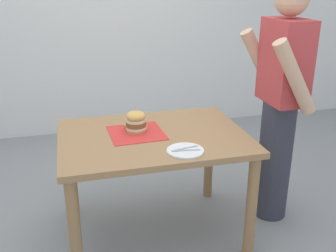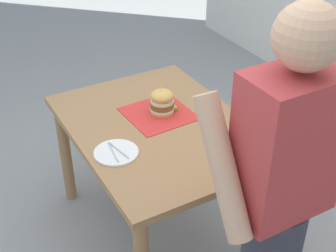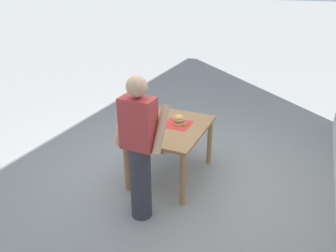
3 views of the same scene
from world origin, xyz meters
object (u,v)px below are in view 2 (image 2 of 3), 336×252
(patio_table, at_px, (159,142))
(side_plate_with_forks, at_px, (116,153))
(sandwich, at_px, (162,102))
(diner_across_table, at_px, (277,208))
(pickle_spear, at_px, (173,106))

(patio_table, distance_m, side_plate_with_forks, 0.35)
(sandwich, xyz_separation_m, diner_across_table, (0.05, 1.01, 0.06))
(patio_table, distance_m, pickle_spear, 0.23)
(diner_across_table, bearing_deg, side_plate_with_forks, -67.35)
(sandwich, distance_m, diner_across_table, 1.01)
(pickle_spear, bearing_deg, diner_across_table, 82.66)
(diner_across_table, bearing_deg, pickle_spear, -97.34)
(patio_table, height_order, sandwich, sandwich)
(patio_table, xyz_separation_m, pickle_spear, (-0.15, -0.12, 0.13))
(pickle_spear, bearing_deg, side_plate_with_forks, 27.76)
(pickle_spear, height_order, side_plate_with_forks, pickle_spear)
(side_plate_with_forks, bearing_deg, pickle_spear, -152.24)
(pickle_spear, relative_size, side_plate_with_forks, 0.41)
(pickle_spear, xyz_separation_m, diner_across_table, (0.13, 1.02, 0.11))
(patio_table, height_order, side_plate_with_forks, side_plate_with_forks)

